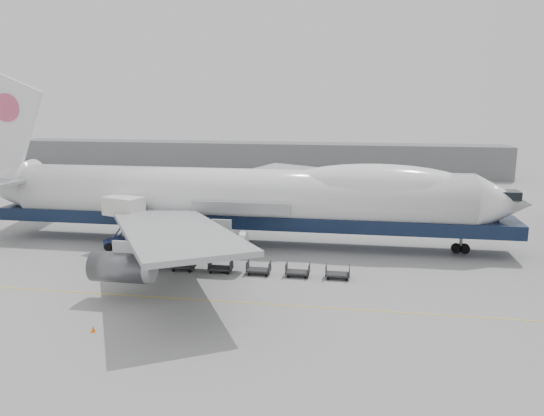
# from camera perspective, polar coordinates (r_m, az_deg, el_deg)

# --- Properties ---
(ground) EXTENTS (260.00, 260.00, 0.00)m
(ground) POSITION_cam_1_polar(r_m,az_deg,el_deg) (51.74, -6.46, -7.33)
(ground) COLOR gray
(ground) RESTS_ON ground
(apron_line) EXTENTS (60.00, 0.15, 0.01)m
(apron_line) POSITION_cam_1_polar(r_m,az_deg,el_deg) (46.36, -8.49, -9.70)
(apron_line) COLOR gold
(apron_line) RESTS_ON ground
(hangar) EXTENTS (110.00, 8.00, 7.00)m
(hangar) POSITION_cam_1_polar(r_m,az_deg,el_deg) (120.08, -2.05, 5.40)
(hangar) COLOR slate
(hangar) RESTS_ON ground
(airliner) EXTENTS (67.00, 55.30, 19.98)m
(airliner) POSITION_cam_1_polar(r_m,az_deg,el_deg) (61.42, -2.98, 1.22)
(airliner) COLOR white
(airliner) RESTS_ON ground
(catering_truck) EXTENTS (5.19, 4.28, 6.04)m
(catering_truck) POSITION_cam_1_polar(r_m,az_deg,el_deg) (61.80, -15.58, -1.22)
(catering_truck) COLOR navy
(catering_truck) RESTS_ON ground
(traffic_cone) EXTENTS (0.34, 0.34, 0.49)m
(traffic_cone) POSITION_cam_1_polar(r_m,az_deg,el_deg) (42.02, -18.68, -12.22)
(traffic_cone) COLOR orange
(traffic_cone) RESTS_ON ground
(dolly_0) EXTENTS (2.30, 1.35, 1.30)m
(dolly_0) POSITION_cam_1_polar(r_m,az_deg,el_deg) (56.58, -16.87, -5.53)
(dolly_0) COLOR #2D2D30
(dolly_0) RESTS_ON ground
(dolly_1) EXTENTS (2.30, 1.35, 1.30)m
(dolly_1) POSITION_cam_1_polar(r_m,az_deg,el_deg) (55.03, -13.29, -5.82)
(dolly_1) COLOR #2D2D30
(dolly_1) RESTS_ON ground
(dolly_2) EXTENTS (2.30, 1.35, 1.30)m
(dolly_2) POSITION_cam_1_polar(r_m,az_deg,el_deg) (53.72, -9.50, -6.10)
(dolly_2) COLOR #2D2D30
(dolly_2) RESTS_ON ground
(dolly_3) EXTENTS (2.30, 1.35, 1.30)m
(dolly_3) POSITION_cam_1_polar(r_m,az_deg,el_deg) (52.64, -5.55, -6.36)
(dolly_3) COLOR #2D2D30
(dolly_3) RESTS_ON ground
(dolly_4) EXTENTS (2.30, 1.35, 1.30)m
(dolly_4) POSITION_cam_1_polar(r_m,az_deg,el_deg) (51.83, -1.44, -6.61)
(dolly_4) COLOR #2D2D30
(dolly_4) RESTS_ON ground
(dolly_5) EXTENTS (2.30, 1.35, 1.30)m
(dolly_5) POSITION_cam_1_polar(r_m,az_deg,el_deg) (51.28, 2.78, -6.82)
(dolly_5) COLOR #2D2D30
(dolly_5) RESTS_ON ground
(dolly_6) EXTENTS (2.30, 1.35, 1.30)m
(dolly_6) POSITION_cam_1_polar(r_m,az_deg,el_deg) (51.02, 7.07, -7.00)
(dolly_6) COLOR #2D2D30
(dolly_6) RESTS_ON ground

